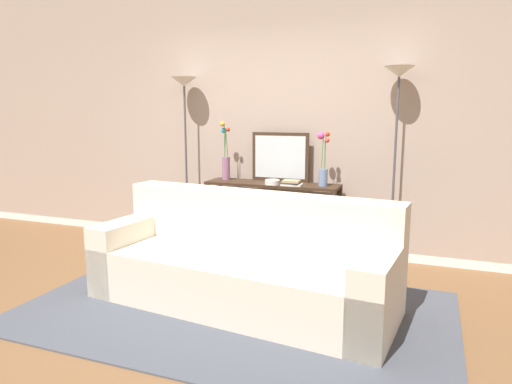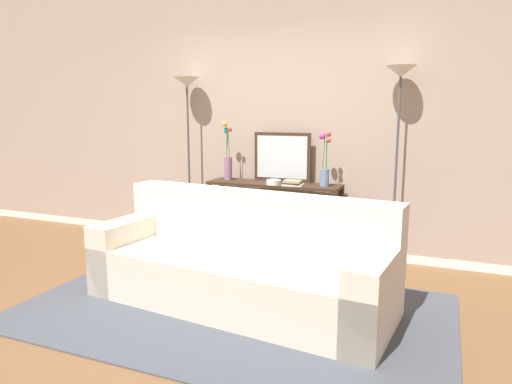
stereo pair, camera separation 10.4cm
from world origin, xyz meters
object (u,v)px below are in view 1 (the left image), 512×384
couch (243,266)px  floor_lamp_right (397,112)px  book_stack (291,183)px  console_table (272,205)px  fruit_bowl (272,182)px  vase_short_flowers (323,165)px  floor_lamp_left (185,114)px  book_row_under_console (235,246)px  wall_mirror (280,157)px  vase_tall_flowers (226,160)px

couch → floor_lamp_right: size_ratio=1.28×
couch → book_stack: bearing=88.4°
console_table → fruit_bowl: (0.04, -0.11, 0.27)m
fruit_bowl → vase_short_flowers: bearing=10.9°
console_table → floor_lamp_left: bearing=177.6°
console_table → vase_short_flowers: vase_short_flowers is taller
book_row_under_console → wall_mirror: bearing=17.4°
couch → fruit_bowl: bearing=98.0°
floor_lamp_left → vase_tall_flowers: floor_lamp_left is taller
vase_short_flowers → book_stack: size_ratio=2.51×
book_row_under_console → floor_lamp_left: bearing=175.8°
wall_mirror → floor_lamp_right: bearing=-5.0°
floor_lamp_left → wall_mirror: (1.10, 0.10, -0.45)m
floor_lamp_right → wall_mirror: size_ratio=3.08×
floor_lamp_right → vase_short_flowers: floor_lamp_right is taller
book_row_under_console → floor_lamp_right: bearing=1.5°
floor_lamp_right → vase_short_flowers: (-0.69, -0.06, -0.53)m
wall_mirror → vase_tall_flowers: bearing=-169.0°
wall_mirror → book_stack: wall_mirror is taller
couch → wall_mirror: wall_mirror is taller
floor_lamp_right → wall_mirror: 1.29m
book_row_under_console → console_table: bearing=0.0°
vase_tall_flowers → fruit_bowl: bearing=-13.7°
floor_lamp_right → floor_lamp_left: bearing=180.0°
floor_lamp_left → vase_short_flowers: size_ratio=3.50×
floor_lamp_left → book_row_under_console: bearing=-4.2°
couch → vase_short_flowers: size_ratio=4.55×
vase_tall_flowers → book_stack: 0.83m
book_row_under_console → couch: bearing=-63.7°
couch → console_table: size_ratio=1.74×
console_table → wall_mirror: (0.04, 0.15, 0.50)m
couch → floor_lamp_right: bearing=53.0°
floor_lamp_left → vase_short_flowers: (1.61, -0.06, -0.50)m
wall_mirror → vase_tall_flowers: (-0.59, -0.12, -0.05)m
fruit_bowl → book_row_under_console: (-0.48, 0.11, -0.76)m
fruit_bowl → floor_lamp_left: bearing=171.9°
wall_mirror → vase_tall_flowers: size_ratio=0.99×
couch → book_stack: 1.31m
floor_lamp_left → book_stack: size_ratio=8.78×
floor_lamp_left → book_row_under_console: size_ratio=6.64×
floor_lamp_right → vase_tall_flowers: floor_lamp_right is taller
couch → floor_lamp_left: bearing=133.0°
vase_short_flowers → book_row_under_console: bearing=179.2°
console_table → floor_lamp_right: size_ratio=0.73×
couch → wall_mirror: (-0.17, 1.46, 0.74)m
floor_lamp_left → fruit_bowl: floor_lamp_left is taller
console_table → fruit_bowl: fruit_bowl is taller
vase_short_flowers → fruit_bowl: size_ratio=3.57×
floor_lamp_right → book_row_under_console: floor_lamp_right is taller
wall_mirror → book_row_under_console: size_ratio=2.20×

